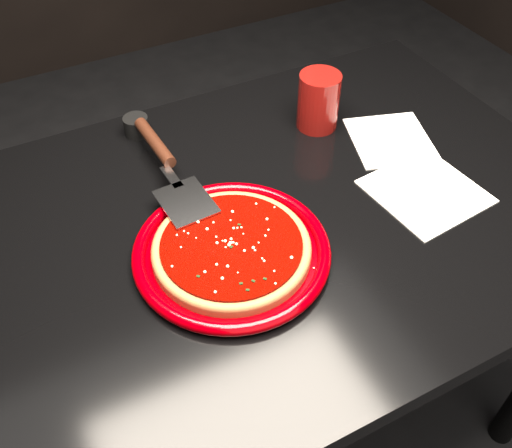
% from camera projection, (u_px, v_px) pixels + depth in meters
% --- Properties ---
extents(floor, '(4.00, 4.00, 0.01)m').
position_uv_depth(floor, '(258.00, 414.00, 1.54)').
color(floor, black).
rests_on(floor, ground).
extents(table, '(1.20, 0.80, 0.75)m').
position_uv_depth(table, '(258.00, 336.00, 1.27)').
color(table, black).
rests_on(table, floor).
extents(plate, '(0.40, 0.40, 0.02)m').
position_uv_depth(plate, '(232.00, 251.00, 0.92)').
color(plate, '#770003').
rests_on(plate, table).
extents(pizza_crust, '(0.32, 0.32, 0.01)m').
position_uv_depth(pizza_crust, '(232.00, 250.00, 0.92)').
color(pizza_crust, brown).
rests_on(pizza_crust, plate).
extents(pizza_crust_rim, '(0.32, 0.32, 0.02)m').
position_uv_depth(pizza_crust_rim, '(231.00, 247.00, 0.92)').
color(pizza_crust_rim, brown).
rests_on(pizza_crust_rim, plate).
extents(pizza_sauce, '(0.28, 0.28, 0.01)m').
position_uv_depth(pizza_sauce, '(231.00, 245.00, 0.91)').
color(pizza_sauce, '#720500').
rests_on(pizza_sauce, plate).
extents(parmesan_dusting, '(0.22, 0.22, 0.01)m').
position_uv_depth(parmesan_dusting, '(231.00, 242.00, 0.91)').
color(parmesan_dusting, beige).
rests_on(parmesan_dusting, plate).
extents(basil_flecks, '(0.20, 0.20, 0.00)m').
position_uv_depth(basil_flecks, '(231.00, 243.00, 0.91)').
color(basil_flecks, black).
rests_on(basil_flecks, plate).
extents(pizza_server, '(0.12, 0.36, 0.03)m').
position_uv_depth(pizza_server, '(170.00, 167.00, 1.03)').
color(pizza_server, silver).
rests_on(pizza_server, plate).
extents(cup, '(0.09, 0.09, 0.12)m').
position_uv_depth(cup, '(319.00, 101.00, 1.14)').
color(cup, maroon).
rests_on(cup, table).
extents(napkin_a, '(0.20, 0.20, 0.00)m').
position_uv_depth(napkin_a, '(425.00, 191.00, 1.04)').
color(napkin_a, white).
rests_on(napkin_a, table).
extents(napkin_b, '(0.20, 0.20, 0.00)m').
position_uv_depth(napkin_b, '(391.00, 140.00, 1.15)').
color(napkin_b, white).
rests_on(napkin_b, table).
extents(ramekin, '(0.05, 0.05, 0.04)m').
position_uv_depth(ramekin, '(136.00, 126.00, 1.15)').
color(ramekin, black).
rests_on(ramekin, table).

